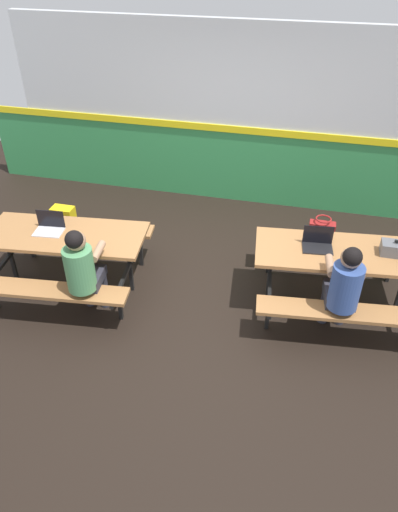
# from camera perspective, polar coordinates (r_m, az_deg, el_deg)

# --- Properties ---
(ground_plane) EXTENTS (10.00, 10.00, 0.02)m
(ground_plane) POSITION_cam_1_polar(r_m,az_deg,el_deg) (5.68, -0.13, -4.91)
(ground_plane) COLOR black
(accent_backdrop) EXTENTS (8.00, 0.14, 2.60)m
(accent_backdrop) POSITION_cam_1_polar(r_m,az_deg,el_deg) (7.20, 4.80, 15.67)
(accent_backdrop) COLOR #338C4C
(accent_backdrop) RESTS_ON ground
(picnic_table_left) EXTENTS (1.89, 1.73, 0.74)m
(picnic_table_left) POSITION_cam_1_polar(r_m,az_deg,el_deg) (5.71, -15.47, 1.19)
(picnic_table_left) COLOR #9E6B3D
(picnic_table_left) RESTS_ON ground
(picnic_table_right) EXTENTS (1.89, 1.73, 0.74)m
(picnic_table_right) POSITION_cam_1_polar(r_m,az_deg,el_deg) (5.44, 16.25, -0.83)
(picnic_table_right) COLOR #9E6B3D
(picnic_table_right) RESTS_ON ground
(student_nearer) EXTENTS (0.39, 0.54, 1.21)m
(student_nearer) POSITION_cam_1_polar(r_m,az_deg,el_deg) (5.08, -13.65, -1.39)
(student_nearer) COLOR #2D2D38
(student_nearer) RESTS_ON ground
(student_further) EXTENTS (0.39, 0.54, 1.21)m
(student_further) POSITION_cam_1_polar(r_m,az_deg,el_deg) (4.92, 16.84, -3.37)
(student_further) COLOR #2D2D38
(student_further) RESTS_ON ground
(laptop_silver) EXTENTS (0.34, 0.25, 0.22)m
(laptop_silver) POSITION_cam_1_polar(r_m,az_deg,el_deg) (5.70, -17.39, 3.29)
(laptop_silver) COLOR silver
(laptop_silver) RESTS_ON picnic_table_left
(laptop_dark) EXTENTS (0.34, 0.25, 0.22)m
(laptop_dark) POSITION_cam_1_polar(r_m,az_deg,el_deg) (5.31, 13.95, 1.45)
(laptop_dark) COLOR black
(laptop_dark) RESTS_ON picnic_table_right
(backpack_dark) EXTENTS (0.30, 0.22, 0.44)m
(backpack_dark) POSITION_cam_1_polar(r_m,az_deg,el_deg) (6.89, -15.68, 3.97)
(backpack_dark) COLOR yellow
(backpack_dark) RESTS_ON ground
(tote_bag_bright) EXTENTS (0.34, 0.21, 0.43)m
(tote_bag_bright) POSITION_cam_1_polar(r_m,az_deg,el_deg) (6.63, 14.34, 2.62)
(tote_bag_bright) COLOR maroon
(tote_bag_bright) RESTS_ON ground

